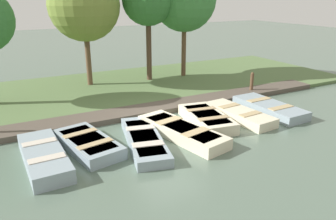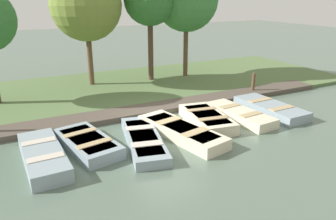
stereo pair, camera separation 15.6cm
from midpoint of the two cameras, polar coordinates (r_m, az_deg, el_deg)
The scene contains 14 objects.
ground_plane at distance 12.10m, azimuth 0.46°, elevation -2.38°, with size 80.00×80.00×0.00m, color #566B5B.
shore_bank at distance 16.44m, azimuth -7.62°, elevation 3.66°, with size 8.00×24.00×0.16m.
dock_walkway at distance 13.32m, azimuth -2.49°, elevation 0.16°, with size 1.17×17.28×0.21m.
rowboat_0 at distance 9.91m, azimuth -20.50°, elevation -7.44°, with size 3.08×1.12×0.44m.
rowboat_1 at distance 10.37m, azimuth -13.46°, elevation -5.62°, with size 2.84×1.68×0.39m.
rowboat_2 at distance 10.42m, azimuth -3.86°, elevation -5.17°, with size 3.57×1.77×0.33m.
rowboat_3 at distance 10.93m, azimuth 2.71°, elevation -3.71°, with size 3.63×1.79×0.40m.
rowboat_4 at distance 12.07m, azimuth 7.13°, elevation -1.51°, with size 2.84×1.62×0.42m.
rowboat_5 at distance 12.80m, azimuth 12.69°, elevation -0.74°, with size 3.05×1.27×0.37m.
rowboat_6 at distance 13.81m, azimuth 17.68°, elevation 0.32°, with size 3.13×1.30×0.39m.
mooring_post_far at distance 16.09m, azimuth 14.89°, elevation 4.50°, with size 0.16×0.16×1.06m.
park_tree_left at distance 16.78m, azimuth -13.84°, elevation 17.28°, with size 3.42×3.42×5.75m.
park_tree_center at distance 17.37m, azimuth -2.92°, elevation 18.61°, with size 2.64×2.64×5.62m.
park_tree_right at distance 18.30m, azimuth 3.50°, elevation 18.62°, with size 3.38×3.38×5.96m.
Camera 2 is at (10.00, -5.13, 4.47)m, focal length 35.00 mm.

